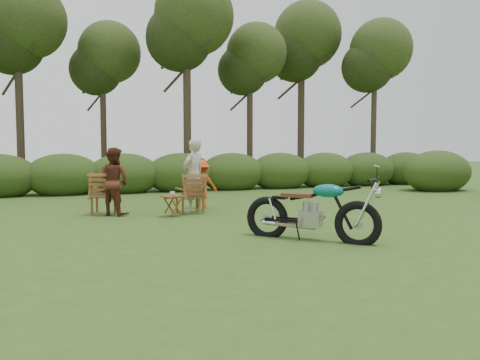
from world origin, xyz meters
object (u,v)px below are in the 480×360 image
object	(u,v)px
motorcycle	(310,240)
adult_a	(194,212)
adult_b	(114,215)
lawn_chair_left	(106,214)
side_table	(173,206)
cup	(172,194)
child	(202,208)
lawn_chair_right	(190,213)

from	to	relation	value
motorcycle	adult_a	size ratio (longest dim) A/B	1.25
motorcycle	adult_b	bearing A→B (deg)	170.34
lawn_chair_left	adult_a	distance (m)	2.11
motorcycle	side_table	xyz separation A→B (m)	(-1.71, 3.48, 0.24)
adult_a	adult_b	size ratio (longest dim) A/B	1.14
cup	lawn_chair_left	bearing A→B (deg)	144.25
lawn_chair_left	cup	xyz separation A→B (m)	(1.42, -1.02, 0.53)
motorcycle	side_table	world-z (taller)	motorcycle
lawn_chair_left	adult_b	xyz separation A→B (m)	(0.17, -0.32, 0.00)
side_table	child	distance (m)	1.63
lawn_chair_left	side_table	xyz separation A→B (m)	(1.42, -1.01, 0.24)
side_table	cup	bearing A→B (deg)	-119.59
motorcycle	cup	size ratio (longest dim) A/B	18.57
adult_b	child	bearing A→B (deg)	-122.10
cup	lawn_chair_right	bearing A→B (deg)	41.73
side_table	cup	distance (m)	0.29
adult_a	adult_b	distance (m)	1.89
child	lawn_chair_left	bearing A→B (deg)	16.40
cup	adult_a	size ratio (longest dim) A/B	0.07
side_table	child	xyz separation A→B (m)	(1.02, 1.24, -0.24)
lawn_chair_right	cup	xyz separation A→B (m)	(-0.52, -0.46, 0.53)
adult_a	adult_b	world-z (taller)	adult_a
lawn_chair_right	adult_a	size ratio (longest dim) A/B	0.53
lawn_chair_right	lawn_chair_left	bearing A→B (deg)	-22.84
side_table	adult_a	distance (m)	0.88
motorcycle	adult_a	distance (m)	4.18
lawn_chair_right	adult_a	xyz separation A→B (m)	(0.12, 0.11, 0.00)
lawn_chair_right	adult_b	bearing A→B (deg)	-14.33
motorcycle	lawn_chair_left	size ratio (longest dim) A/B	2.28
motorcycle	adult_b	world-z (taller)	adult_b
side_table	adult_b	distance (m)	1.45
side_table	adult_a	world-z (taller)	adult_a
motorcycle	child	bearing A→B (deg)	143.28
side_table	adult_b	bearing A→B (deg)	151.21
lawn_chair_left	side_table	bearing A→B (deg)	161.57
lawn_chair_right	cup	bearing A→B (deg)	34.91
lawn_chair_right	cup	distance (m)	0.88
adult_a	child	bearing A→B (deg)	-152.36
adult_b	adult_a	bearing A→B (deg)	-139.72
adult_b	child	xyz separation A→B (m)	(2.27, 0.56, 0.00)
side_table	lawn_chair_left	bearing A→B (deg)	144.61
motorcycle	lawn_chair_left	distance (m)	5.48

